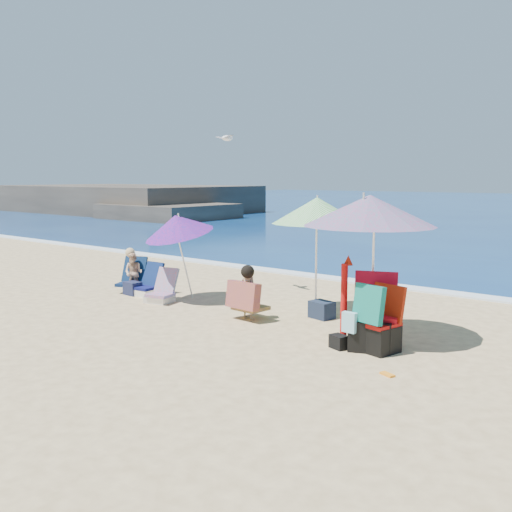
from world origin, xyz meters
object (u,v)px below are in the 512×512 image
Objects in this scene: umbrella_striped at (317,211)px; umbrella_blue at (177,225)px; camp_chair_left at (372,326)px; umbrella_turquoise at (370,211)px; seagull at (227,138)px; chair_navy at (147,287)px; chair_rainbow at (161,293)px; person_center at (247,293)px; camp_chair_right at (376,327)px; furled_umbrella at (345,295)px; person_left at (133,272)px.

umbrella_striped is 1.15× the size of umbrella_blue.
camp_chair_left is at bearing -5.45° from umbrella_blue.
umbrella_striped is (-1.56, 0.97, -0.10)m from umbrella_turquoise.
umbrella_blue is 2.97× the size of seagull.
chair_rainbow is at bearing -19.87° from chair_navy.
seagull is (-1.85, 1.58, 2.89)m from person_center.
umbrella_blue is 4.82m from camp_chair_left.
umbrella_blue is at bearing -1.39° from chair_navy.
camp_chair_right is (5.00, -0.30, 0.19)m from chair_rainbow.
umbrella_blue is at bearing 173.94° from furled_umbrella.
chair_rainbow is at bearing -178.48° from umbrella_turquoise.
camp_chair_right is (4.76, -0.56, -1.22)m from umbrella_blue.
umbrella_blue reaches higher than chair_rainbow.
person_left reaches higher than chair_rainbow.
umbrella_striped reaches higher than chair_rainbow.
person_center is 1.54× the size of seagull.
umbrella_striped is 4.65m from person_left.
furled_umbrella reaches higher than camp_chair_left.
person_left is (-3.58, 0.35, -0.04)m from person_center.
chair_navy is at bearing -168.19° from umbrella_striped.
chair_rainbow is 0.72× the size of person_left.
umbrella_striped reaches higher than chair_navy.
camp_chair_left is at bearing -3.66° from person_center.
umbrella_turquoise is 1.19× the size of umbrella_striped.
camp_chair_left reaches higher than chair_navy.
furled_umbrella is 5.23m from chair_navy.
camp_chair_left is 1.10× the size of camp_chair_right.
person_left is (-6.28, 0.63, 0.08)m from camp_chair_right.
umbrella_turquoise is 2.35× the size of camp_chair_left.
furled_umbrella reaches higher than chair_navy.
camp_chair_left is at bearing -21.50° from seagull.
person_left is at bearing 174.23° from camp_chair_right.
umbrella_turquoise reaches higher than camp_chair_left.
furled_umbrella is 1.21× the size of camp_chair_left.
furled_umbrella is at bearing -2.36° from chair_rainbow.
umbrella_striped reaches higher than camp_chair_right.
person_center is (-2.32, -0.14, -1.56)m from umbrella_turquoise.
seagull is at bearing 157.73° from camp_chair_right.
person_center is at bearing -0.44° from chair_rainbow.
furled_umbrella is at bearing 168.67° from camp_chair_right.
person_left is (-1.29, 0.33, 0.26)m from chair_rainbow.
camp_chair_left reaches higher than person_center.
camp_chair_right is at bearing -5.80° from chair_navy.
camp_chair_left is (4.87, -0.18, 0.16)m from chair_rainbow.
camp_chair_right is 1.57× the size of seagull.
person_left is at bearing 177.30° from umbrella_blue.
chair_navy reaches higher than chair_rainbow.
umbrella_striped is 3.41× the size of seagull.
umbrella_blue is 2.22m from seagull.
seagull is (-3.94, 1.74, 2.63)m from furled_umbrella.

